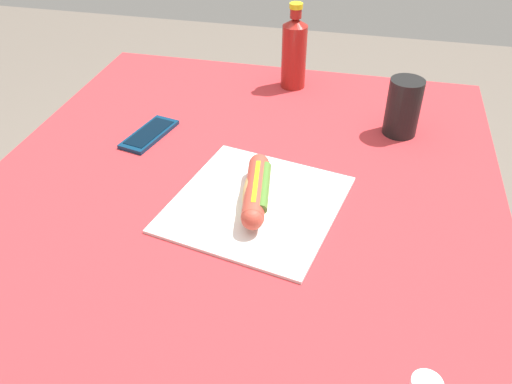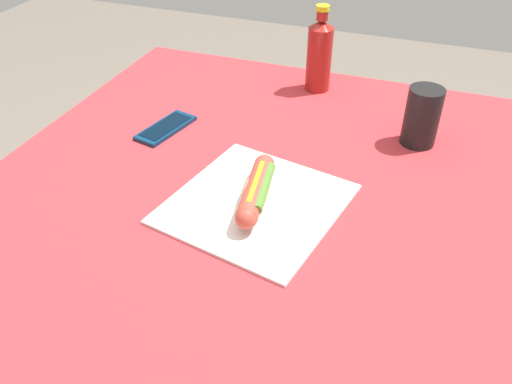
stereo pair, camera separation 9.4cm
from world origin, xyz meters
name	(u,v)px [view 1 (the left image)]	position (x,y,z in m)	size (l,w,h in m)	color
dining_table	(231,251)	(0.00, 0.00, 0.63)	(1.25, 1.00, 0.75)	brown
paper_wrapper	(256,204)	(-0.01, 0.05, 0.75)	(0.30, 0.29, 0.01)	silver
hot_dog	(257,190)	(-0.01, 0.05, 0.78)	(0.20, 0.07, 0.05)	#DBB26B
cell_phone	(149,134)	(-0.20, -0.24, 0.75)	(0.16, 0.09, 0.01)	#0A2D4C
soda_bottle	(294,51)	(-0.52, 0.03, 0.84)	(0.06, 0.06, 0.21)	maroon
drinking_cup	(403,107)	(-0.34, 0.30, 0.81)	(0.07, 0.07, 0.13)	black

